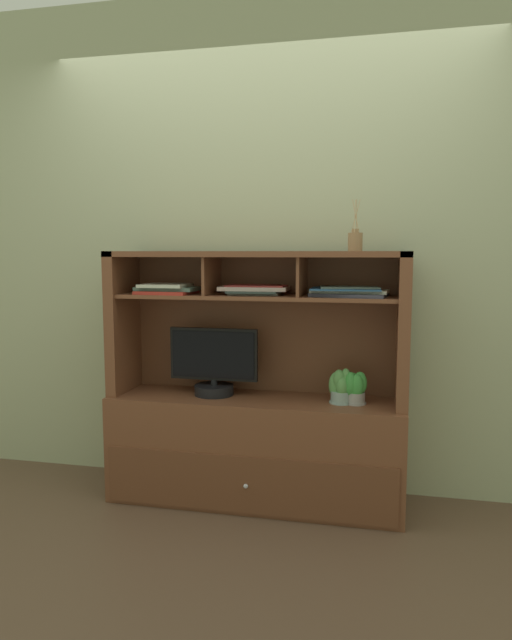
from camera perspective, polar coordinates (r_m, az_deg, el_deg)
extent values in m
cube|color=brown|center=(3.36, 0.00, -17.36)|extent=(6.00, 6.00, 0.02)
cube|color=#A4AC85|center=(3.32, 0.96, 7.36)|extent=(6.00, 0.02, 2.80)
cube|color=brown|center=(3.25, 0.00, -12.54)|extent=(1.59, 0.45, 0.58)
cube|color=brown|center=(3.09, -0.97, -15.98)|extent=(1.53, 0.01, 0.30)
sphere|color=silver|center=(3.08, -1.02, -16.07)|extent=(0.02, 0.02, 0.02)
cube|color=brown|center=(3.35, -12.92, -0.14)|extent=(0.06, 0.37, 0.79)
cube|color=brown|center=(3.03, 14.32, -0.89)|extent=(0.06, 0.37, 0.79)
cube|color=brown|center=(3.27, 0.67, -0.39)|extent=(1.53, 0.02, 0.76)
cube|color=brown|center=(3.07, 0.00, 6.52)|extent=(1.59, 0.37, 0.03)
cube|color=brown|center=(3.08, 0.00, 2.33)|extent=(1.47, 0.33, 0.02)
cube|color=brown|center=(3.14, -4.39, 4.40)|extent=(0.02, 0.32, 0.20)
cube|color=brown|center=(3.03, 4.55, 4.32)|extent=(0.02, 0.32, 0.20)
cylinder|color=black|center=(3.22, -4.17, -6.89)|extent=(0.22, 0.22, 0.05)
cylinder|color=black|center=(3.21, -4.18, -6.16)|extent=(0.04, 0.04, 0.03)
cube|color=black|center=(3.18, -4.20, -3.38)|extent=(0.49, 0.03, 0.29)
cube|color=black|center=(3.16, -4.29, -3.43)|extent=(0.46, 0.00, 0.26)
cylinder|color=gray|center=(3.07, 9.80, -7.58)|extent=(0.10, 0.10, 0.06)
cylinder|color=gray|center=(3.08, 9.79, -8.06)|extent=(0.11, 0.11, 0.01)
ellipsoid|color=green|center=(3.05, 10.20, -6.15)|extent=(0.07, 0.06, 0.12)
ellipsoid|color=green|center=(3.07, 9.99, -5.94)|extent=(0.05, 0.07, 0.08)
ellipsoid|color=green|center=(3.06, 9.63, -6.22)|extent=(0.05, 0.05, 0.12)
ellipsoid|color=green|center=(3.04, 9.32, -6.29)|extent=(0.07, 0.07, 0.13)
ellipsoid|color=green|center=(3.03, 9.94, -6.44)|extent=(0.07, 0.05, 0.13)
cylinder|color=#88A098|center=(3.07, 8.36, -7.52)|extent=(0.11, 0.11, 0.06)
cylinder|color=#88A098|center=(3.08, 8.35, -8.02)|extent=(0.12, 0.12, 0.01)
ellipsoid|color=#549349|center=(3.04, 8.83, -5.86)|extent=(0.06, 0.04, 0.12)
ellipsoid|color=#549349|center=(3.07, 8.77, -6.00)|extent=(0.05, 0.05, 0.13)
ellipsoid|color=#549349|center=(3.08, 8.31, -6.31)|extent=(0.06, 0.05, 0.09)
ellipsoid|color=#549349|center=(3.06, 7.93, -6.35)|extent=(0.08, 0.05, 0.14)
ellipsoid|color=#549349|center=(3.04, 8.18, -5.84)|extent=(0.06, 0.05, 0.11)
ellipsoid|color=#549349|center=(3.04, 8.49, -6.50)|extent=(0.07, 0.08, 0.11)
cube|color=#AD2D23|center=(3.18, -8.84, 2.73)|extent=(0.30, 0.24, 0.02)
cube|color=#4D695C|center=(3.18, -8.75, 3.06)|extent=(0.33, 0.18, 0.02)
cube|color=beige|center=(3.18, -8.89, 3.40)|extent=(0.25, 0.23, 0.02)
cube|color=gray|center=(3.10, -0.07, 2.65)|extent=(0.28, 0.21, 0.01)
cube|color=#32423E|center=(3.08, -0.16, 2.83)|extent=(0.27, 0.23, 0.01)
cube|color=beige|center=(3.09, -0.16, 3.14)|extent=(0.37, 0.21, 0.02)
cube|color=#A23332|center=(3.08, 0.10, 3.40)|extent=(0.32, 0.16, 0.01)
cube|color=#373746|center=(2.99, 9.19, 2.48)|extent=(0.40, 0.28, 0.02)
cube|color=beige|center=(3.00, 9.21, 2.82)|extent=(0.40, 0.21, 0.02)
cube|color=navy|center=(2.99, 8.86, 3.05)|extent=(0.36, 0.26, 0.01)
cube|color=slate|center=(2.99, 9.20, 3.21)|extent=(0.32, 0.21, 0.01)
cylinder|color=olive|center=(2.99, 9.76, 7.59)|extent=(0.07, 0.07, 0.09)
cylinder|color=olive|center=(2.99, 9.78, 8.67)|extent=(0.03, 0.03, 0.02)
cylinder|color=tan|center=(2.99, 9.89, 10.08)|extent=(0.00, 0.03, 0.17)
cylinder|color=tan|center=(3.00, 9.82, 10.07)|extent=(0.04, 0.00, 0.16)
cylinder|color=tan|center=(2.99, 9.74, 10.08)|extent=(0.00, 0.04, 0.16)
cylinder|color=tan|center=(2.99, 9.81, 10.08)|extent=(0.04, 0.00, 0.16)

